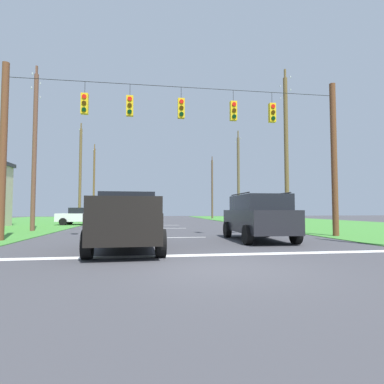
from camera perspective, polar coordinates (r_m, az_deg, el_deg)
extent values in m
plane|color=#3D3D42|center=(7.56, 4.97, -13.47)|extent=(120.00, 120.00, 0.00)
cube|color=#3D8131|center=(27.82, 28.37, -5.57)|extent=(16.00, 80.00, 0.03)
cube|color=white|center=(9.53, 2.03, -11.31)|extent=(13.17, 0.45, 0.01)
cube|color=white|center=(15.44, -2.13, -8.20)|extent=(2.50, 0.15, 0.01)
cube|color=white|center=(22.91, -4.27, -6.56)|extent=(2.50, 0.15, 0.01)
cube|color=white|center=(27.54, -5.01, -5.99)|extent=(2.50, 0.15, 0.01)
cylinder|color=brown|center=(16.16, -30.96, 6.46)|extent=(0.30, 0.30, 7.87)
cylinder|color=brown|center=(17.76, 24.28, 5.45)|extent=(0.30, 0.30, 7.87)
cylinder|color=black|center=(15.95, -1.87, 18.41)|extent=(15.71, 0.02, 0.02)
cylinder|color=black|center=(15.99, -18.78, 17.43)|extent=(0.02, 0.02, 0.57)
cube|color=yellow|center=(15.74, -18.83, 14.84)|extent=(0.32, 0.24, 0.95)
cylinder|color=red|center=(15.70, -18.90, 16.02)|extent=(0.20, 0.04, 0.20)
cylinder|color=#352203|center=(15.61, -18.93, 14.98)|extent=(0.20, 0.04, 0.20)
cylinder|color=black|center=(15.52, -18.95, 13.93)|extent=(0.20, 0.04, 0.20)
cylinder|color=black|center=(15.77, -11.14, 17.62)|extent=(0.02, 0.02, 0.57)
cube|color=yellow|center=(15.52, -11.17, 15.00)|extent=(0.32, 0.24, 0.95)
cylinder|color=red|center=(15.48, -11.18, 16.19)|extent=(0.20, 0.04, 0.20)
cylinder|color=#352203|center=(15.38, -11.19, 15.14)|extent=(0.20, 0.04, 0.20)
cylinder|color=black|center=(15.29, -11.21, 14.07)|extent=(0.20, 0.04, 0.20)
cylinder|color=black|center=(15.85, -1.97, 17.46)|extent=(0.02, 0.02, 0.57)
cube|color=yellow|center=(15.59, -1.98, 14.84)|extent=(0.32, 0.24, 0.95)
cylinder|color=red|center=(15.56, -1.91, 16.03)|extent=(0.20, 0.04, 0.20)
cylinder|color=#352203|center=(15.46, -1.91, 14.98)|extent=(0.20, 0.04, 0.20)
cylinder|color=black|center=(15.37, -1.92, 13.92)|extent=(0.20, 0.04, 0.20)
cylinder|color=black|center=(16.33, 7.46, 16.85)|extent=(0.02, 0.02, 0.57)
cube|color=yellow|center=(16.08, 7.48, 14.30)|extent=(0.32, 0.24, 0.95)
cylinder|color=red|center=(16.04, 7.62, 15.45)|extent=(0.20, 0.04, 0.20)
cylinder|color=#352203|center=(15.95, 7.62, 14.43)|extent=(0.20, 0.04, 0.20)
cylinder|color=black|center=(15.86, 7.63, 13.40)|extent=(0.20, 0.04, 0.20)
cylinder|color=black|center=(16.96, 14.24, 16.14)|extent=(0.02, 0.02, 0.57)
cube|color=yellow|center=(16.72, 14.27, 13.68)|extent=(0.32, 0.24, 0.95)
cylinder|color=red|center=(16.69, 14.45, 14.78)|extent=(0.20, 0.04, 0.20)
cylinder|color=#352203|center=(16.60, 14.47, 13.80)|extent=(0.20, 0.04, 0.20)
cylinder|color=black|center=(16.52, 14.48, 12.80)|extent=(0.20, 0.04, 0.20)
cube|color=black|center=(10.89, -11.72, -5.90)|extent=(2.15, 5.45, 0.85)
cube|color=black|center=(11.53, -11.60, -1.89)|extent=(1.90, 1.95, 0.70)
cube|color=black|center=(9.60, -17.51, -2.30)|extent=(0.17, 2.38, 0.45)
cube|color=black|center=(9.55, -6.24, -2.43)|extent=(0.17, 2.38, 0.45)
cube|color=black|center=(8.23, -12.16, -2.25)|extent=(1.96, 0.15, 0.45)
cylinder|color=black|center=(12.81, -16.04, -7.33)|extent=(0.30, 0.81, 0.80)
cylinder|color=black|center=(12.77, -7.00, -7.44)|extent=(0.30, 0.81, 0.80)
cylinder|color=black|center=(9.18, -18.39, -8.98)|extent=(0.30, 0.81, 0.80)
cylinder|color=black|center=(9.12, -5.69, -9.16)|extent=(0.30, 0.81, 0.80)
cube|color=black|center=(14.21, 11.79, -5.13)|extent=(2.06, 4.84, 0.95)
cube|color=black|center=(14.06, 11.95, -1.89)|extent=(1.87, 3.24, 0.65)
cylinder|color=black|center=(13.82, 8.61, -0.34)|extent=(0.11, 2.72, 0.05)
cylinder|color=black|center=(14.38, 15.14, -0.38)|extent=(0.11, 2.72, 0.05)
cylinder|color=black|center=(15.52, 6.39, -6.76)|extent=(0.28, 0.77, 0.76)
cylinder|color=black|center=(16.09, 13.20, -6.57)|extent=(0.28, 0.77, 0.76)
cylinder|color=black|center=(12.38, 10.01, -7.65)|extent=(0.28, 0.77, 0.76)
cylinder|color=black|center=(13.09, 18.25, -7.29)|extent=(0.28, 0.77, 0.76)
cube|color=silver|center=(29.38, -19.08, -4.35)|extent=(4.41, 2.09, 0.70)
cube|color=black|center=(29.37, -19.06, -3.18)|extent=(2.20, 1.76, 0.50)
cylinder|color=black|center=(28.91, -22.27, -5.01)|extent=(0.65, 0.26, 0.64)
cylinder|color=black|center=(30.63, -21.26, -4.91)|extent=(0.65, 0.26, 0.64)
cylinder|color=black|center=(28.19, -16.74, -5.16)|extent=(0.65, 0.26, 0.64)
cylinder|color=black|center=(29.95, -16.02, -5.05)|extent=(0.65, 0.26, 0.64)
cylinder|color=brown|center=(23.34, 16.67, 6.86)|extent=(0.30, 0.30, 10.74)
cube|color=brown|center=(24.69, 16.48, 18.30)|extent=(0.12, 0.12, 2.06)
cylinder|color=#B2B7BC|center=(25.43, 15.65, 17.92)|extent=(0.08, 0.08, 0.12)
cylinder|color=#B2B7BC|center=(24.04, 17.36, 19.22)|extent=(0.08, 0.08, 0.12)
cube|color=brown|center=(24.37, 16.51, 16.33)|extent=(0.12, 0.12, 2.03)
cylinder|color=#B2B7BC|center=(25.11, 15.69, 16.01)|extent=(0.08, 0.08, 0.12)
cylinder|color=#B2B7BC|center=(23.73, 17.38, 17.20)|extent=(0.08, 0.08, 0.12)
cylinder|color=brown|center=(35.10, 8.39, 2.24)|extent=(0.30, 0.30, 9.32)
cube|color=brown|center=(35.76, 8.33, 9.06)|extent=(0.12, 0.12, 2.38)
cylinder|color=#B2B7BC|center=(36.67, 7.89, 8.94)|extent=(0.08, 0.08, 0.12)
cylinder|color=#B2B7BC|center=(34.90, 8.79, 9.57)|extent=(0.08, 0.08, 0.12)
cylinder|color=brown|center=(47.96, 3.67, 0.49)|extent=(0.28, 0.28, 8.87)
cube|color=brown|center=(48.39, 3.65, 5.26)|extent=(0.12, 0.12, 1.99)
cylinder|color=#B2B7BC|center=(49.18, 3.45, 5.26)|extent=(0.08, 0.08, 0.12)
cylinder|color=#B2B7BC|center=(47.64, 3.85, 5.54)|extent=(0.08, 0.08, 0.12)
cylinder|color=brown|center=(22.39, -26.58, 6.52)|extent=(0.27, 0.27, 10.00)
cube|color=brown|center=(23.58, -26.29, 17.62)|extent=(0.12, 0.12, 1.91)
cylinder|color=#B2B7BC|center=(24.30, -25.71, 17.27)|extent=(0.08, 0.08, 0.12)
cylinder|color=#B2B7BC|center=(22.95, -26.89, 18.55)|extent=(0.08, 0.08, 0.12)
cube|color=brown|center=(23.28, -26.34, 15.54)|extent=(0.12, 0.12, 2.06)
cylinder|color=#B2B7BC|center=(24.06, -25.72, 15.21)|extent=(0.08, 0.08, 0.12)
cylinder|color=#B2B7BC|center=(22.58, -27.00, 16.48)|extent=(0.08, 0.08, 0.12)
cylinder|color=brown|center=(35.87, -19.55, 2.89)|extent=(0.29, 0.29, 10.09)
cube|color=brown|center=(36.64, -19.41, 10.13)|extent=(0.12, 0.12, 2.02)
cylinder|color=#B2B7BC|center=(37.44, -19.17, 10.03)|extent=(0.08, 0.08, 0.12)
cylinder|color=#B2B7BC|center=(35.89, -19.65, 10.61)|extent=(0.08, 0.08, 0.12)
cylinder|color=brown|center=(47.27, -17.30, 1.45)|extent=(0.27, 0.27, 10.14)
cube|color=brown|center=(47.87, -17.20, 7.03)|extent=(0.12, 0.12, 2.11)
cylinder|color=#B2B7BC|center=(48.71, -17.05, 6.99)|extent=(0.08, 0.08, 0.12)
cylinder|color=#B2B7BC|center=(47.07, -17.36, 7.35)|extent=(0.08, 0.08, 0.12)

